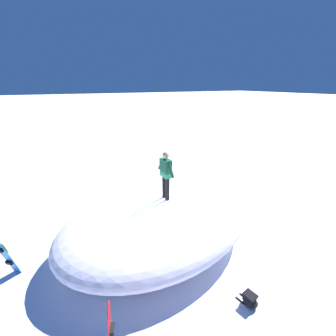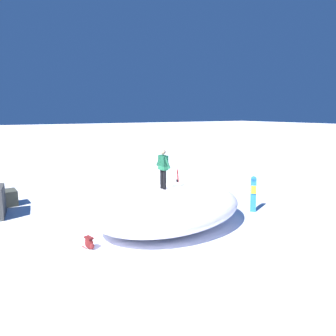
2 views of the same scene
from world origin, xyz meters
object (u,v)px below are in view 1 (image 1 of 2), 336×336
Objects in this scene: backpack_near at (226,203)px; backpack_far at (250,300)px; snowboard_secondary_upright at (4,254)px; snowboarder_standing at (166,173)px; snowboard_primary_upright at (110,336)px.

backpack_near reaches higher than backpack_far.
snowboard_secondary_upright is at bearing 145.39° from backpack_far.
backpack_far is (5.32, -3.67, -0.67)m from snowboard_secondary_upright.
backpack_near is at bearing 10.98° from snowboarder_standing.
snowboard_secondary_upright is (-2.03, 3.42, -0.02)m from snowboard_primary_upright.
snowboard_primary_upright reaches higher than backpack_near.
snowboarder_standing reaches higher than backpack_near.
snowboard_primary_upright is (-2.63, -3.00, -1.62)m from snowboarder_standing.
snowboarder_standing is 0.96× the size of snowboard_primary_upright.
backpack_near is 4.69m from backpack_far.
snowboarder_standing reaches higher than backpack_far.
backpack_far is (-2.63, -3.88, -0.05)m from backpack_near.
backpack_near is at bearing 31.55° from snowboard_primary_upright.
backpack_far is at bearing -34.61° from snowboard_secondary_upright.
backpack_near is at bearing 1.52° from snowboard_secondary_upright.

